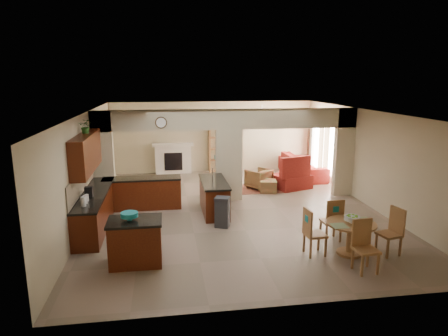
{
  "coord_description": "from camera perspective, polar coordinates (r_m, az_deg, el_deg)",
  "views": [
    {
      "loc": [
        -1.93,
        -10.74,
        3.7
      ],
      "look_at": [
        -0.25,
        0.3,
        1.18
      ],
      "focal_mm": 32.0,
      "sensor_mm": 36.0,
      "label": 1
    }
  ],
  "objects": [
    {
      "name": "floor",
      "position": [
        11.53,
        1.48,
        -6.0
      ],
      "size": [
        10.0,
        10.0,
        0.0
      ],
      "primitive_type": "plane",
      "color": "#7F6A58",
      "rests_on": "ground"
    },
    {
      "name": "ceiling",
      "position": [
        10.95,
        1.56,
        8.01
      ],
      "size": [
        10.0,
        10.0,
        0.0
      ],
      "primitive_type": "plane",
      "rotation": [
        3.14,
        0.0,
        0.0
      ],
      "color": "white",
      "rests_on": "wall_back"
    },
    {
      "name": "wall_back",
      "position": [
        16.03,
        -1.62,
        4.47
      ],
      "size": [
        8.0,
        0.0,
        8.0
      ],
      "primitive_type": "plane",
      "rotation": [
        1.57,
        0.0,
        0.0
      ],
      "color": "#C7B791",
      "rests_on": "floor"
    },
    {
      "name": "wall_front",
      "position": [
        6.48,
        9.37,
        -8.23
      ],
      "size": [
        8.0,
        0.0,
        8.0
      ],
      "primitive_type": "plane",
      "rotation": [
        -1.57,
        0.0,
        0.0
      ],
      "color": "#C7B791",
      "rests_on": "floor"
    },
    {
      "name": "wall_left",
      "position": [
        11.18,
        -19.1,
        0.15
      ],
      "size": [
        0.0,
        10.0,
        10.0
      ],
      "primitive_type": "plane",
      "rotation": [
        1.57,
        0.0,
        1.57
      ],
      "color": "#C7B791",
      "rests_on": "floor"
    },
    {
      "name": "wall_right",
      "position": [
        12.48,
        19.91,
        1.34
      ],
      "size": [
        0.0,
        10.0,
        10.0
      ],
      "primitive_type": "plane",
      "rotation": [
        1.57,
        0.0,
        -1.57
      ],
      "color": "#C7B791",
      "rests_on": "floor"
    },
    {
      "name": "partition_left_pier",
      "position": [
        12.1,
        -16.88,
        1.21
      ],
      "size": [
        0.6,
        0.25,
        2.8
      ],
      "primitive_type": "cube",
      "color": "#C7B791",
      "rests_on": "floor"
    },
    {
      "name": "partition_center_pier",
      "position": [
        12.18,
        0.69,
        0.4
      ],
      "size": [
        0.8,
        0.25,
        2.2
      ],
      "primitive_type": "cube",
      "color": "#C7B791",
      "rests_on": "floor"
    },
    {
      "name": "partition_right_pier",
      "position": [
        13.22,
        16.73,
        2.17
      ],
      "size": [
        0.6,
        0.25,
        2.8
      ],
      "primitive_type": "cube",
      "color": "#C7B791",
      "rests_on": "floor"
    },
    {
      "name": "partition_header",
      "position": [
        11.96,
        0.71,
        6.97
      ],
      "size": [
        8.0,
        0.25,
        0.6
      ],
      "primitive_type": "cube",
      "color": "#C7B791",
      "rests_on": "partition_center_pier"
    },
    {
      "name": "kitchen_counter",
      "position": [
        11.06,
        -15.2,
        -4.73
      ],
      "size": [
        2.52,
        3.29,
        1.48
      ],
      "color": "#3F0C07",
      "rests_on": "floor"
    },
    {
      "name": "upper_cabinets",
      "position": [
        10.28,
        -19.1,
        2.05
      ],
      "size": [
        0.35,
        2.4,
        0.9
      ],
      "primitive_type": "cube",
      "color": "#3F0C07",
      "rests_on": "wall_left"
    },
    {
      "name": "peninsula",
      "position": [
        11.19,
        -1.44,
        -4.12
      ],
      "size": [
        0.7,
        1.85,
        0.91
      ],
      "color": "#3F0C07",
      "rests_on": "floor"
    },
    {
      "name": "wall_clock",
      "position": [
        11.66,
        -8.98,
        6.42
      ],
      "size": [
        0.34,
        0.03,
        0.34
      ],
      "primitive_type": "cylinder",
      "rotation": [
        1.57,
        0.0,
        0.0
      ],
      "color": "#442F16",
      "rests_on": "partition_header"
    },
    {
      "name": "rug",
      "position": [
        13.73,
        4.89,
        -2.94
      ],
      "size": [
        1.6,
        1.3,
        0.01
      ],
      "primitive_type": "cube",
      "color": "brown",
      "rests_on": "floor"
    },
    {
      "name": "fireplace",
      "position": [
        15.88,
        -7.27,
        1.42
      ],
      "size": [
        1.6,
        0.35,
        1.2
      ],
      "color": "silver",
      "rests_on": "floor"
    },
    {
      "name": "shelving_unit",
      "position": [
        15.98,
        -0.29,
        2.63
      ],
      "size": [
        1.0,
        0.32,
        1.8
      ],
      "primitive_type": "cube",
      "color": "brown",
      "rests_on": "floor"
    },
    {
      "name": "window_a",
      "position": [
        14.53,
        15.49,
        2.35
      ],
      "size": [
        0.02,
        0.9,
        1.9
      ],
      "primitive_type": "cube",
      "color": "white",
      "rests_on": "wall_right"
    },
    {
      "name": "window_b",
      "position": [
        16.08,
        13.05,
        3.45
      ],
      "size": [
        0.02,
        0.9,
        1.9
      ],
      "primitive_type": "cube",
      "color": "white",
      "rests_on": "wall_right"
    },
    {
      "name": "glazed_door",
      "position": [
        15.32,
        14.18,
        2.38
      ],
      "size": [
        0.02,
        0.7,
        2.1
      ],
      "primitive_type": "cube",
      "color": "white",
      "rests_on": "wall_right"
    },
    {
      "name": "drape_a_left",
      "position": [
        13.98,
        16.33,
        1.91
      ],
      "size": [
        0.1,
        0.28,
        2.3
      ],
      "primitive_type": "cube",
      "color": "#441C1B",
      "rests_on": "wall_right"
    },
    {
      "name": "drape_a_right",
      "position": [
        15.06,
        14.43,
        2.76
      ],
      "size": [
        0.1,
        0.28,
        2.3
      ],
      "primitive_type": "cube",
      "color": "#441C1B",
      "rests_on": "wall_right"
    },
    {
      "name": "drape_b_left",
      "position": [
        15.51,
        13.72,
        3.09
      ],
      "size": [
        0.1,
        0.28,
        2.3
      ],
      "primitive_type": "cube",
      "color": "#441C1B",
      "rests_on": "wall_right"
    },
    {
      "name": "drape_b_right",
      "position": [
        16.61,
        12.16,
        3.78
      ],
      "size": [
        0.1,
        0.28,
        2.3
      ],
      "primitive_type": "cube",
      "color": "#441C1B",
      "rests_on": "wall_right"
    },
    {
      "name": "ceiling_fan",
      "position": [
        14.21,
        5.42,
        8.07
      ],
      "size": [
        1.0,
        1.0,
        0.1
      ],
      "primitive_type": "cylinder",
      "color": "white",
      "rests_on": "ceiling"
    },
    {
      "name": "kitchen_island",
      "position": [
        8.39,
        -12.51,
        -10.23
      ],
      "size": [
        1.08,
        0.77,
        0.93
      ],
      "rotation": [
        0.0,
        0.0,
        -0.0
      ],
      "color": "#3F0C07",
      "rests_on": "floor"
    },
    {
      "name": "teal_bowl",
      "position": [
        8.2,
        -13.36,
        -6.73
      ],
      "size": [
        0.34,
        0.34,
        0.16
      ],
      "primitive_type": "cylinder",
      "color": "teal",
      "rests_on": "kitchen_island"
    },
    {
      "name": "trash_can",
      "position": [
        10.15,
        -0.23,
        -6.47
      ],
      "size": [
        0.42,
        0.4,
        0.72
      ],
      "primitive_type": "cube",
      "rotation": [
        0.0,
        0.0,
        -0.39
      ],
      "color": "#2A292C",
      "rests_on": "floor"
    },
    {
      "name": "dining_table",
      "position": [
        9.01,
        17.62,
        -8.83
      ],
      "size": [
        1.05,
        1.05,
        0.71
      ],
      "color": "brown",
      "rests_on": "floor"
    },
    {
      "name": "fruit_bowl",
      "position": [
        8.88,
        17.83,
        -6.96
      ],
      "size": [
        0.33,
        0.33,
        0.18
      ],
      "primitive_type": "cylinder",
      "color": "#5EAC24",
      "rests_on": "dining_table"
    },
    {
      "name": "sofa",
      "position": [
        15.65,
        11.11,
        0.32
      ],
      "size": [
        2.77,
        1.11,
        0.81
      ],
      "primitive_type": "imported",
      "rotation": [
        0.0,
        0.0,
        1.58
      ],
      "color": "maroon",
      "rests_on": "floor"
    },
    {
      "name": "chaise",
      "position": [
        13.93,
        9.55,
        -1.86
      ],
      "size": [
        1.41,
        1.28,
        0.47
      ],
      "primitive_type": "cube",
      "rotation": [
        0.0,
        0.0,
        0.33
      ],
      "color": "maroon",
      "rests_on": "floor"
    },
    {
      "name": "armchair",
      "position": [
        13.71,
        5.01,
        -1.52
      ],
      "size": [
        1.02,
        1.02,
        0.68
      ],
      "primitive_type": "imported",
      "rotation": [
        0.0,
        0.0,
        3.73
      ],
      "color": "maroon",
      "rests_on": "floor"
    },
    {
      "name": "ottoman",
      "position": [
        13.33,
        6.29,
        -2.59
      ],
      "size": [
        0.63,
        0.63,
        0.4
      ],
      "primitive_type": "cube",
      "rotation": [
        0.0,
        0.0,
        -0.18
      ],
      "color": "maroon",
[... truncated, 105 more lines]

